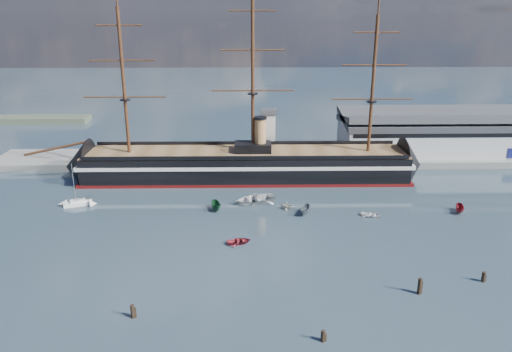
{
  "coord_description": "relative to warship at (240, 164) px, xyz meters",
  "views": [
    {
      "loc": [
        -3.83,
        -72.76,
        45.15
      ],
      "look_at": [
        -1.51,
        35.0,
        9.0
      ],
      "focal_mm": 35.0,
      "sensor_mm": 36.0,
      "label": 1
    }
  ],
  "objects": [
    {
      "name": "warehouse",
      "position": [
        63.56,
        20.0,
        3.95
      ],
      "size": [
        63.0,
        21.0,
        11.6
      ],
      "color": "#B7BABC",
      "rests_on": "ground"
    },
    {
      "name": "sailboat",
      "position": [
        -38.94,
        -19.69,
        -3.36
      ],
      "size": [
        6.91,
        4.04,
        10.63
      ],
      "rotation": [
        0.0,
        0.0,
        0.34
      ],
      "color": "white",
      "rests_on": "ground"
    },
    {
      "name": "motorboat_f",
      "position": [
        51.66,
        -26.08,
        -4.04
      ],
      "size": [
        5.85,
        3.59,
        2.2
      ],
      "primitive_type": "imported",
      "rotation": [
        0.0,
        0.0,
        -0.31
      ],
      "color": "maroon",
      "rests_on": "ground"
    },
    {
      "name": "motorboat_a",
      "position": [
        -5.32,
        -23.25,
        -4.04
      ],
      "size": [
        6.41,
        3.53,
        2.43
      ],
      "primitive_type": "imported",
      "rotation": [
        0.0,
        0.0,
        0.23
      ],
      "color": "#154827",
      "rests_on": "ground"
    },
    {
      "name": "piling_near_mid",
      "position": [
        12.59,
        -72.89,
        -4.04
      ],
      "size": [
        0.64,
        0.64,
        2.51
      ],
      "primitive_type": "cylinder",
      "color": "black",
      "rests_on": "ground"
    },
    {
      "name": "motorboat_g",
      "position": [
        3.9,
        -18.98,
        -4.04
      ],
      "size": [
        4.68,
        6.78,
        2.94
      ],
      "primitive_type": "imported",
      "rotation": [
        0.0,
        0.0,
        -1.19
      ],
      "color": "silver",
      "rests_on": "ground"
    },
    {
      "name": "motorboat_e",
      "position": [
        30.4,
        -28.09,
        -4.04
      ],
      "size": [
        2.42,
        3.16,
        1.38
      ],
      "primitive_type": "imported",
      "rotation": [
        0.0,
        0.0,
        1.08
      ],
      "color": "silver",
      "rests_on": "ground"
    },
    {
      "name": "piling_near_right",
      "position": [
        30.47,
        -60.74,
        -4.04
      ],
      "size": [
        0.64,
        0.64,
        3.65
      ],
      "primitive_type": "cylinder",
      "color": "black",
      "rests_on": "ground"
    },
    {
      "name": "warship",
      "position": [
        0.0,
        0.0,
        0.0
      ],
      "size": [
        112.92,
        16.7,
        53.94
      ],
      "rotation": [
        0.0,
        0.0,
        -0.01
      ],
      "color": "black",
      "rests_on": "ground"
    },
    {
      "name": "ground",
      "position": [
        5.56,
        -20.0,
        -4.04
      ],
      "size": [
        600.0,
        600.0,
        0.0
      ],
      "primitive_type": "plane",
      "color": "#2A3B46",
      "rests_on": "ground"
    },
    {
      "name": "quay",
      "position": [
        15.56,
        16.0,
        -4.04
      ],
      "size": [
        180.0,
        18.0,
        2.0
      ],
      "primitive_type": "cube",
      "color": "slate",
      "rests_on": "ground"
    },
    {
      "name": "motorboat_b",
      "position": [
        0.24,
        -41.17,
        -4.04
      ],
      "size": [
        1.98,
        3.3,
        1.44
      ],
      "primitive_type": "imported",
      "rotation": [
        0.0,
        0.0,
        1.83
      ],
      "color": "#A52936",
      "rests_on": "ground"
    },
    {
      "name": "piling_near_left",
      "position": [
        -15.8,
        -66.48,
        -4.04
      ],
      "size": [
        0.64,
        0.64,
        2.95
      ],
      "primitive_type": "cylinder",
      "color": "black",
      "rests_on": "ground"
    },
    {
      "name": "piling_far_right",
      "position": [
        42.94,
        -57.1,
        -4.04
      ],
      "size": [
        0.64,
        0.64,
        2.63
      ],
      "primitive_type": "cylinder",
      "color": "black",
      "rests_on": "ground"
    },
    {
      "name": "quay_tower",
      "position": [
        8.56,
        13.0,
        5.72
      ],
      "size": [
        5.0,
        5.0,
        15.0
      ],
      "color": "silver",
      "rests_on": "ground"
    },
    {
      "name": "motorboat_c",
      "position": [
        15.43,
        -26.28,
        -4.04
      ],
      "size": [
        6.21,
        3.97,
        2.33
      ],
      "primitive_type": "imported",
      "rotation": [
        0.0,
        0.0,
        -0.34
      ],
      "color": "#555F67",
      "rests_on": "ground"
    },
    {
      "name": "motorboat_d",
      "position": [
        11.56,
        -23.09,
        -4.04
      ],
      "size": [
        4.86,
        6.28,
        2.12
      ],
      "primitive_type": "imported",
      "rotation": [
        0.0,
        0.0,
        1.1
      ],
      "color": "beige",
      "rests_on": "ground"
    }
  ]
}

